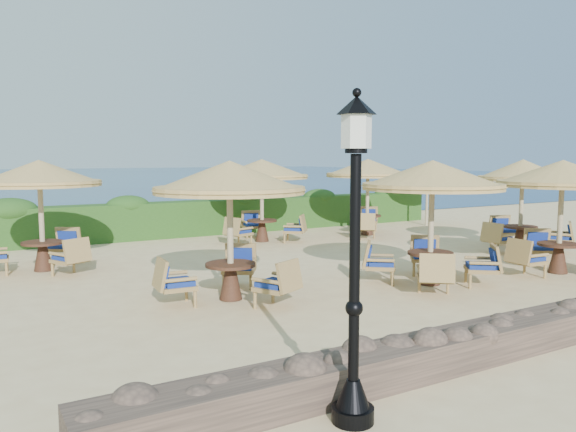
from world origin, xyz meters
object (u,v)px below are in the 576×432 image
(cafe_set_0, at_px, (230,199))
(cafe_set_4, at_px, (262,181))
(lamp_post, at_px, (355,274))
(cafe_set_6, at_px, (522,187))
(cafe_set_3, at_px, (40,191))
(cafe_set_5, at_px, (368,177))
(cafe_set_2, at_px, (562,191))
(cafe_set_1, at_px, (432,197))
(extra_parasol, at_px, (428,171))

(cafe_set_0, height_order, cafe_set_4, same)
(lamp_post, relative_size, cafe_set_6, 1.20)
(cafe_set_3, relative_size, cafe_set_5, 0.97)
(cafe_set_2, bearing_deg, cafe_set_1, 169.76)
(cafe_set_0, bearing_deg, lamp_post, -100.70)
(extra_parasol, height_order, cafe_set_0, cafe_set_0)
(lamp_post, bearing_deg, cafe_set_6, 30.13)
(extra_parasol, relative_size, cafe_set_6, 0.87)
(cafe_set_1, bearing_deg, cafe_set_0, 167.00)
(cafe_set_5, bearing_deg, cafe_set_0, -143.48)
(extra_parasol, bearing_deg, cafe_set_0, -149.66)
(lamp_post, height_order, cafe_set_0, lamp_post)
(extra_parasol, xyz_separation_m, cafe_set_3, (-14.37, -2.03, -0.25))
(cafe_set_3, distance_m, cafe_set_5, 10.66)
(cafe_set_1, height_order, cafe_set_3, same)
(cafe_set_4, xyz_separation_m, cafe_set_6, (5.80, -5.26, -0.11))
(cafe_set_6, bearing_deg, cafe_set_2, -128.06)
(cafe_set_4, bearing_deg, cafe_set_6, -42.22)
(cafe_set_1, xyz_separation_m, cafe_set_3, (-6.97, 5.74, 0.05))
(extra_parasol, distance_m, cafe_set_0, 13.46)
(lamp_post, bearing_deg, cafe_set_5, 51.26)
(cafe_set_0, distance_m, cafe_set_4, 7.43)
(cafe_set_4, bearing_deg, cafe_set_1, -87.98)
(cafe_set_2, bearing_deg, cafe_set_6, 51.94)
(cafe_set_3, bearing_deg, extra_parasol, 8.05)
(extra_parasol, distance_m, cafe_set_2, 9.28)
(cafe_set_0, relative_size, cafe_set_6, 1.04)
(cafe_set_0, bearing_deg, cafe_set_4, 57.84)
(cafe_set_3, distance_m, cafe_set_4, 6.88)
(cafe_set_2, xyz_separation_m, cafe_set_3, (-10.45, 6.37, -0.02))
(lamp_post, bearing_deg, extra_parasol, 43.60)
(cafe_set_5, bearing_deg, cafe_set_4, 173.02)
(cafe_set_1, bearing_deg, lamp_post, -140.87)
(cafe_set_0, xyz_separation_m, cafe_set_5, (7.86, 5.82, 0.10))
(extra_parasol, height_order, cafe_set_5, cafe_set_5)
(lamp_post, bearing_deg, cafe_set_1, 39.13)
(cafe_set_6, bearing_deg, cafe_set_4, 137.78)
(lamp_post, distance_m, cafe_set_4, 12.52)
(extra_parasol, height_order, cafe_set_1, cafe_set_1)
(cafe_set_0, xyz_separation_m, cafe_set_4, (3.96, 6.29, 0.02))
(cafe_set_0, bearing_deg, cafe_set_6, 6.04)
(cafe_set_1, bearing_deg, cafe_set_3, 140.52)
(cafe_set_2, xyz_separation_m, cafe_set_5, (0.16, 7.42, 0.09))
(lamp_post, relative_size, cafe_set_4, 1.11)
(lamp_post, xyz_separation_m, cafe_set_0, (0.98, 5.20, 0.38))
(lamp_post, relative_size, cafe_set_1, 1.11)
(cafe_set_1, height_order, cafe_set_2, same)
(lamp_post, height_order, extra_parasol, lamp_post)
(cafe_set_3, bearing_deg, cafe_set_2, -31.36)
(cafe_set_1, xyz_separation_m, cafe_set_6, (5.54, 2.00, -0.03))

